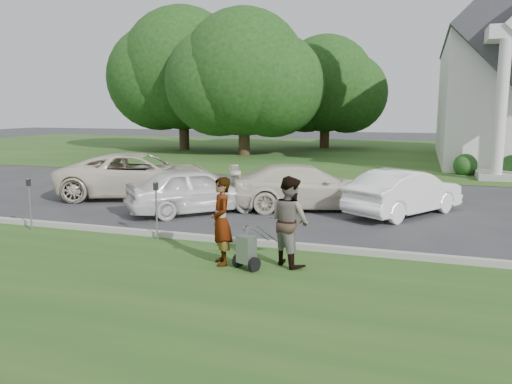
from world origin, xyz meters
The scene contains 16 objects.
ground centered at (0.00, 0.00, 0.00)m, with size 120.00×120.00×0.00m, color #333335.
grass_strip centered at (0.00, -3.00, 0.01)m, with size 80.00×7.00×0.01m, color #22501B.
church_lawn centered at (0.00, 27.00, 0.01)m, with size 80.00×30.00×0.01m, color #22501B.
curb centered at (0.00, 0.55, 0.07)m, with size 80.00×0.18×0.15m, color #9E9E93.
tree_left centered at (-8.01, 21.99, 5.11)m, with size 10.63×8.40×9.71m.
tree_far centered at (-14.01, 24.99, 5.69)m, with size 11.64×9.20×10.73m.
tree_back centered at (-4.01, 29.99, 4.73)m, with size 9.61×7.60×8.89m.
striping_cart centered at (0.35, -1.14, 0.39)m, with size 0.76×1.06×0.91m.
person_left centered at (-0.23, -1.00, 0.88)m, with size 0.64×0.42×1.76m, color #999999.
person_right centered at (1.07, -0.60, 0.90)m, with size 0.87×0.68×1.79m, color #999999.
parking_meter_near centered at (-2.46, 0.34, 0.88)m, with size 0.10×0.09×1.40m.
parking_meter_far centered at (-5.97, 0.10, 0.86)m, with size 0.10×0.09×1.36m.
car_a centered at (-5.94, 5.36, 0.78)m, with size 2.60×5.65×1.57m, color beige.
car_b centered at (-2.94, 3.50, 0.69)m, with size 1.64×4.07×1.39m, color white.
car_c centered at (0.06, 5.20, 0.69)m, with size 1.94×4.78×1.39m, color beige.
car_d centered at (3.06, 5.20, 0.67)m, with size 1.42×4.09×1.35m, color white.
Camera 1 is at (3.47, -9.96, 3.10)m, focal length 35.00 mm.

